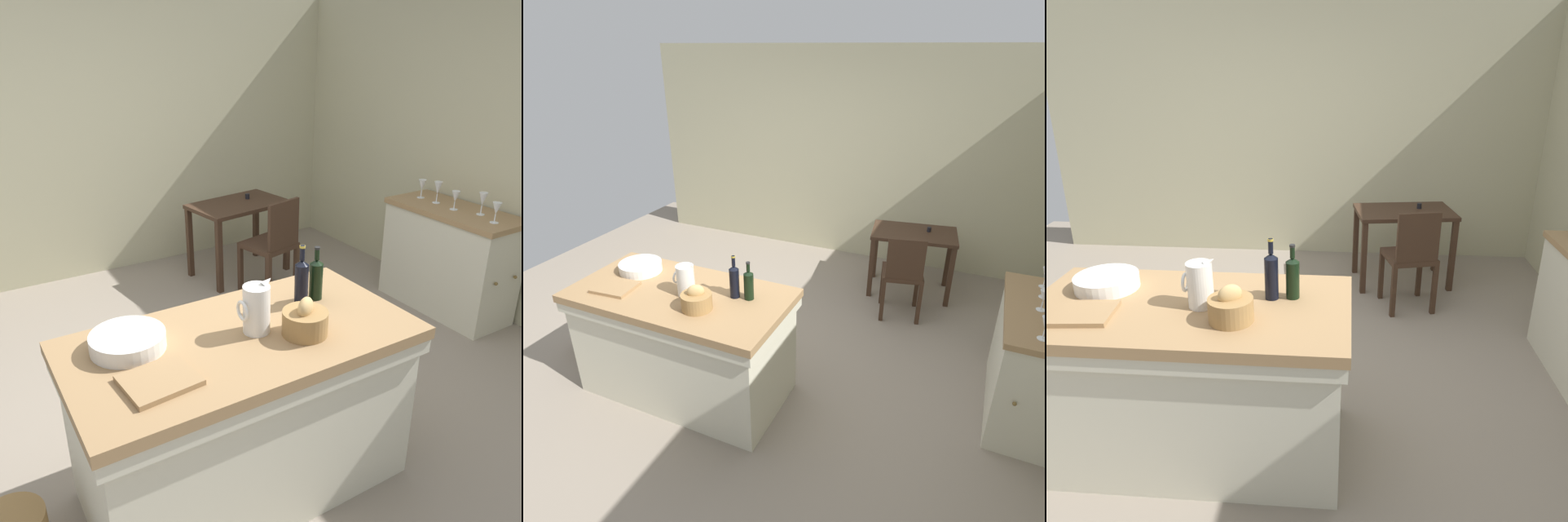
{
  "view_description": "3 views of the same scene",
  "coord_description": "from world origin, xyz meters",
  "views": [
    {
      "loc": [
        -1.3,
        -2.56,
        2.2
      ],
      "look_at": [
        0.32,
        0.09,
        0.9
      ],
      "focal_mm": 37.06,
      "sensor_mm": 36.0,
      "label": 1
    },
    {
      "loc": [
        1.72,
        -3.04,
        2.58
      ],
      "look_at": [
        0.23,
        0.24,
        0.87
      ],
      "focal_mm": 31.5,
      "sensor_mm": 36.0,
      "label": 2
    },
    {
      "loc": [
        0.57,
        -2.91,
        2.08
      ],
      "look_at": [
        0.31,
        0.22,
        0.82
      ],
      "focal_mm": 35.22,
      "sensor_mm": 36.0,
      "label": 3
    }
  ],
  "objects": [
    {
      "name": "pitcher",
      "position": [
        -0.16,
        -0.64,
        1.02
      ],
      "size": [
        0.17,
        0.13,
        0.28
      ],
      "color": "silver",
      "rests_on": "island_table"
    },
    {
      "name": "side_cabinet",
      "position": [
        2.26,
        0.21,
        0.45
      ],
      "size": [
        0.52,
        1.12,
        0.9
      ],
      "color": "#99754C",
      "rests_on": "ground"
    },
    {
      "name": "wine_bottle_amber",
      "position": [
        0.19,
        -0.52,
        1.04
      ],
      "size": [
        0.07,
        0.07,
        0.33
      ],
      "color": "black",
      "rests_on": "island_table"
    },
    {
      "name": "writing_desk",
      "position": [
        1.11,
        1.79,
        0.61
      ],
      "size": [
        0.97,
        0.68,
        0.78
      ],
      "color": "#3D281C",
      "rests_on": "ground"
    },
    {
      "name": "wooden_chair",
      "position": [
        1.12,
        1.19,
        0.5
      ],
      "size": [
        0.48,
        0.48,
        0.91
      ],
      "color": "#3D281C",
      "rests_on": "ground"
    },
    {
      "name": "wine_glass_middle",
      "position": [
        2.23,
        0.2,
        1.0
      ],
      "size": [
        0.07,
        0.07,
        0.15
      ],
      "color": "white",
      "rests_on": "side_cabinet"
    },
    {
      "name": "island_table",
      "position": [
        -0.23,
        -0.64,
        0.49
      ],
      "size": [
        1.66,
        0.86,
        0.9
      ],
      "color": "#99754C",
      "rests_on": "ground"
    },
    {
      "name": "wall_back",
      "position": [
        0.0,
        2.6,
        1.3
      ],
      "size": [
        5.32,
        0.12,
        2.6
      ],
      "primitive_type": "cube",
      "color": "#B7B28E",
      "rests_on": "ground"
    },
    {
      "name": "wicker_hamper",
      "position": [
        -1.33,
        -0.52,
        0.13
      ],
      "size": [
        0.3,
        0.3,
        0.27
      ],
      "primitive_type": "cylinder",
      "color": "olive",
      "rests_on": "ground"
    },
    {
      "name": "wash_bowl",
      "position": [
        -0.72,
        -0.47,
        0.94
      ],
      "size": [
        0.34,
        0.34,
        0.08
      ],
      "primitive_type": "cylinder",
      "color": "silver",
      "rests_on": "island_table"
    },
    {
      "name": "wine_bottle_dark",
      "position": [
        0.29,
        -0.51,
        1.02
      ],
      "size": [
        0.07,
        0.07,
        0.29
      ],
      "color": "black",
      "rests_on": "island_table"
    },
    {
      "name": "ground_plane",
      "position": [
        0.0,
        0.0,
        0.0
      ],
      "size": [
        6.76,
        6.76,
        0.0
      ],
      "primitive_type": "plane",
      "color": "gray"
    },
    {
      "name": "bread_basket",
      "position": [
        0.03,
        -0.78,
        0.97
      ],
      "size": [
        0.22,
        0.22,
        0.19
      ],
      "color": "olive",
      "rests_on": "island_table"
    },
    {
      "name": "cutting_board",
      "position": [
        -0.7,
        -0.79,
        0.91
      ],
      "size": [
        0.31,
        0.28,
        0.02
      ],
      "primitive_type": "cube",
      "rotation": [
        0.0,
        0.0,
        0.09
      ],
      "color": "#99754C",
      "rests_on": "island_table"
    }
  ]
}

